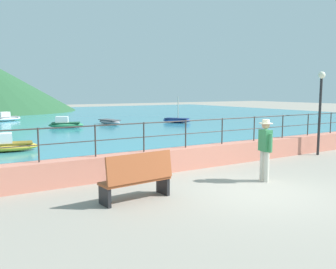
{
  "coord_description": "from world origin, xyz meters",
  "views": [
    {
      "loc": [
        -6.61,
        -6.37,
        2.54
      ],
      "look_at": [
        -0.36,
        3.7,
        1.1
      ],
      "focal_mm": 38.64,
      "sensor_mm": 36.0,
      "label": 1
    }
  ],
  "objects_px": {
    "bench_main": "(137,177)",
    "lamp_post": "(320,100)",
    "boat_1": "(7,145)",
    "boat_5": "(6,118)",
    "bollard": "(138,170)",
    "boat_4": "(110,122)",
    "boat_7": "(177,120)",
    "person_walking": "(265,147)",
    "boat_2": "(65,124)"
  },
  "relations": [
    {
      "from": "bench_main",
      "to": "lamp_post",
      "type": "xyz_separation_m",
      "value": [
        8.84,
        1.6,
        1.63
      ]
    },
    {
      "from": "boat_1",
      "to": "boat_5",
      "type": "xyz_separation_m",
      "value": [
        2.22,
        16.3,
        0.0
      ]
    },
    {
      "from": "bollard",
      "to": "boat_4",
      "type": "relative_size",
      "value": 0.3
    },
    {
      "from": "boat_4",
      "to": "boat_5",
      "type": "bearing_deg",
      "value": 129.67
    },
    {
      "from": "boat_5",
      "to": "boat_7",
      "type": "relative_size",
      "value": 1.03
    },
    {
      "from": "lamp_post",
      "to": "bollard",
      "type": "xyz_separation_m",
      "value": [
        -8.08,
        -0.09,
        -1.83
      ]
    },
    {
      "from": "person_walking",
      "to": "boat_5",
      "type": "distance_m",
      "value": 25.38
    },
    {
      "from": "boat_1",
      "to": "boat_5",
      "type": "distance_m",
      "value": 16.45
    },
    {
      "from": "bench_main",
      "to": "boat_5",
      "type": "xyz_separation_m",
      "value": [
        0.63,
        24.91,
        -0.23
      ]
    },
    {
      "from": "lamp_post",
      "to": "boat_7",
      "type": "distance_m",
      "value": 14.97
    },
    {
      "from": "boat_2",
      "to": "boat_4",
      "type": "relative_size",
      "value": 1.01
    },
    {
      "from": "boat_1",
      "to": "boat_4",
      "type": "relative_size",
      "value": 0.99
    },
    {
      "from": "bench_main",
      "to": "person_walking",
      "type": "bearing_deg",
      "value": -3.74
    },
    {
      "from": "lamp_post",
      "to": "boat_2",
      "type": "xyz_separation_m",
      "value": [
        -5.65,
        15.37,
        -1.87
      ]
    },
    {
      "from": "bollard",
      "to": "boat_5",
      "type": "relative_size",
      "value": 0.29
    },
    {
      "from": "bench_main",
      "to": "boat_2",
      "type": "distance_m",
      "value": 17.27
    },
    {
      "from": "bench_main",
      "to": "lamp_post",
      "type": "bearing_deg",
      "value": 10.25
    },
    {
      "from": "bench_main",
      "to": "boat_2",
      "type": "height_order",
      "value": "bench_main"
    },
    {
      "from": "person_walking",
      "to": "boat_4",
      "type": "distance_m",
      "value": 18.11
    },
    {
      "from": "bench_main",
      "to": "lamp_post",
      "type": "distance_m",
      "value": 9.14
    },
    {
      "from": "lamp_post",
      "to": "bench_main",
      "type": "bearing_deg",
      "value": -169.75
    },
    {
      "from": "person_walking",
      "to": "boat_7",
      "type": "distance_m",
      "value": 18.2
    },
    {
      "from": "bench_main",
      "to": "person_walking",
      "type": "distance_m",
      "value": 3.9
    },
    {
      "from": "person_walking",
      "to": "boat_7",
      "type": "bearing_deg",
      "value": 64.58
    },
    {
      "from": "boat_1",
      "to": "boat_7",
      "type": "bearing_deg",
      "value": 29.69
    },
    {
      "from": "bench_main",
      "to": "boat_5",
      "type": "height_order",
      "value": "bench_main"
    },
    {
      "from": "bench_main",
      "to": "person_walking",
      "type": "height_order",
      "value": "person_walking"
    },
    {
      "from": "lamp_post",
      "to": "bollard",
      "type": "bearing_deg",
      "value": -179.35
    },
    {
      "from": "boat_2",
      "to": "boat_7",
      "type": "bearing_deg",
      "value": -5.37
    },
    {
      "from": "bollard",
      "to": "boat_5",
      "type": "bearing_deg",
      "value": 90.33
    },
    {
      "from": "bollard",
      "to": "boat_2",
      "type": "distance_m",
      "value": 15.65
    },
    {
      "from": "boat_4",
      "to": "boat_5",
      "type": "distance_m",
      "value": 9.47
    },
    {
      "from": "bench_main",
      "to": "lamp_post",
      "type": "relative_size",
      "value": 0.53
    },
    {
      "from": "boat_5",
      "to": "lamp_post",
      "type": "bearing_deg",
      "value": -70.6
    },
    {
      "from": "lamp_post",
      "to": "bollard",
      "type": "relative_size",
      "value": 4.54
    },
    {
      "from": "boat_5",
      "to": "boat_7",
      "type": "distance_m",
      "value": 14.08
    },
    {
      "from": "boat_2",
      "to": "lamp_post",
      "type": "bearing_deg",
      "value": -69.83
    },
    {
      "from": "bollard",
      "to": "boat_1",
      "type": "bearing_deg",
      "value": 108.35
    },
    {
      "from": "boat_2",
      "to": "person_walking",
      "type": "bearing_deg",
      "value": -87.76
    },
    {
      "from": "boat_1",
      "to": "person_walking",
      "type": "bearing_deg",
      "value": -58.38
    },
    {
      "from": "person_walking",
      "to": "boat_2",
      "type": "xyz_separation_m",
      "value": [
        -0.67,
        17.22,
        -0.65
      ]
    },
    {
      "from": "person_walking",
      "to": "boat_4",
      "type": "height_order",
      "value": "person_walking"
    },
    {
      "from": "bench_main",
      "to": "boat_4",
      "type": "relative_size",
      "value": 0.71
    },
    {
      "from": "bollard",
      "to": "boat_1",
      "type": "xyz_separation_m",
      "value": [
        -2.36,
        7.1,
        -0.03
      ]
    },
    {
      "from": "boat_4",
      "to": "boat_7",
      "type": "xyz_separation_m",
      "value": [
        5.0,
        -1.45,
        0.01
      ]
    },
    {
      "from": "boat_1",
      "to": "boat_2",
      "type": "height_order",
      "value": "same"
    },
    {
      "from": "person_walking",
      "to": "bollard",
      "type": "height_order",
      "value": "person_walking"
    },
    {
      "from": "person_walking",
      "to": "bollard",
      "type": "distance_m",
      "value": 3.62
    },
    {
      "from": "person_walking",
      "to": "lamp_post",
      "type": "relative_size",
      "value": 0.53
    },
    {
      "from": "boat_1",
      "to": "bollard",
      "type": "bearing_deg",
      "value": -71.65
    }
  ]
}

